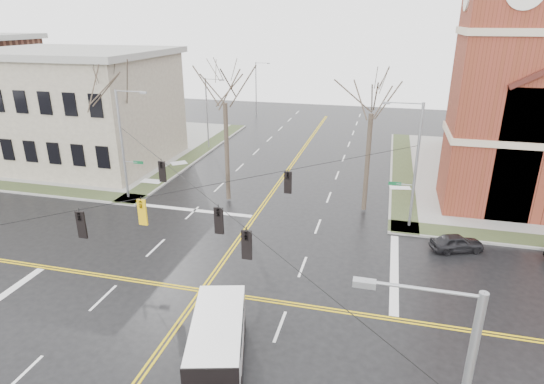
% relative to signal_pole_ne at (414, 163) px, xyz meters
% --- Properties ---
extents(ground, '(120.00, 120.00, 0.00)m').
position_rel_signal_pole_ne_xyz_m(ground, '(-11.32, -11.50, -4.95)').
color(ground, black).
rests_on(ground, ground).
extents(sidewalks, '(80.00, 80.00, 0.17)m').
position_rel_signal_pole_ne_xyz_m(sidewalks, '(-11.32, -11.50, -4.87)').
color(sidewalks, gray).
rests_on(sidewalks, ground).
extents(road_markings, '(100.00, 100.00, 0.01)m').
position_rel_signal_pole_ne_xyz_m(road_markings, '(-11.32, -11.50, -4.94)').
color(road_markings, gold).
rests_on(road_markings, ground).
extents(civic_building_a, '(18.00, 14.00, 11.00)m').
position_rel_signal_pole_ne_xyz_m(civic_building_a, '(-33.32, 8.50, 0.55)').
color(civic_building_a, gray).
rests_on(civic_building_a, ground).
extents(signal_pole_ne, '(2.75, 0.22, 9.00)m').
position_rel_signal_pole_ne_xyz_m(signal_pole_ne, '(0.00, 0.00, 0.00)').
color(signal_pole_ne, gray).
rests_on(signal_pole_ne, ground).
extents(signal_pole_nw, '(2.75, 0.22, 9.00)m').
position_rel_signal_pole_ne_xyz_m(signal_pole_nw, '(-22.64, 0.00, 0.00)').
color(signal_pole_nw, gray).
rests_on(signal_pole_nw, ground).
extents(span_wires, '(23.02, 23.02, 0.03)m').
position_rel_signal_pole_ne_xyz_m(span_wires, '(-11.32, -11.50, 1.25)').
color(span_wires, black).
rests_on(span_wires, ground).
extents(traffic_signals, '(8.21, 8.26, 1.30)m').
position_rel_signal_pole_ne_xyz_m(traffic_signals, '(-11.32, -12.17, 0.50)').
color(traffic_signals, black).
rests_on(traffic_signals, ground).
extents(streetlight_north_a, '(2.30, 0.20, 8.00)m').
position_rel_signal_pole_ne_xyz_m(streetlight_north_a, '(-21.97, 16.50, -0.48)').
color(streetlight_north_a, gray).
rests_on(streetlight_north_a, ground).
extents(streetlight_north_b, '(2.30, 0.20, 8.00)m').
position_rel_signal_pole_ne_xyz_m(streetlight_north_b, '(-21.97, 36.50, -0.48)').
color(streetlight_north_b, gray).
rests_on(streetlight_north_b, ground).
extents(cargo_van, '(3.65, 6.07, 2.17)m').
position_rel_signal_pole_ne_xyz_m(cargo_van, '(-8.46, -16.37, -3.67)').
color(cargo_van, white).
rests_on(cargo_van, ground).
extents(parked_car_a, '(3.65, 2.42, 1.16)m').
position_rel_signal_pole_ne_xyz_m(parked_car_a, '(3.09, -2.93, -4.37)').
color(parked_car_a, black).
rests_on(parked_car_a, ground).
extents(tree_nw_far, '(4.00, 4.00, 11.45)m').
position_rel_signal_pole_ne_xyz_m(tree_nw_far, '(-24.78, 1.70, 3.34)').
color(tree_nw_far, '#372B23').
rests_on(tree_nw_far, ground).
extents(tree_nw_near, '(4.00, 4.00, 12.04)m').
position_rel_signal_pole_ne_xyz_m(tree_nw_near, '(-14.41, 1.69, 3.76)').
color(tree_nw_near, '#372B23').
rests_on(tree_nw_near, ground).
extents(tree_ne, '(4.00, 4.00, 11.44)m').
position_rel_signal_pole_ne_xyz_m(tree_ne, '(-3.25, 2.27, 3.33)').
color(tree_ne, '#372B23').
rests_on(tree_ne, ground).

